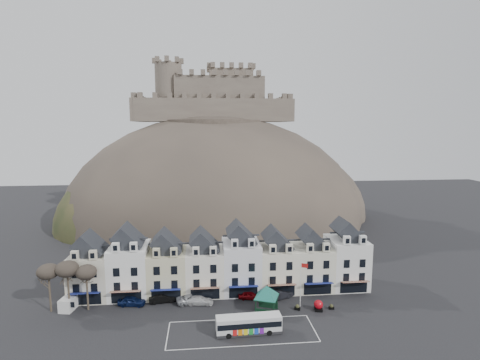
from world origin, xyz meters
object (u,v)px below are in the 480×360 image
object	(u,v)px
bus_shelter	(267,292)
car_white	(199,300)
bus	(249,324)
car_maroon	(250,295)
car_navy	(132,301)
red_buoy	(318,305)
car_black	(163,298)
flagpole	(301,282)
car_silver	(191,299)
car_charcoal	(280,294)
white_van	(71,301)

from	to	relation	value
bus_shelter	car_white	xyz separation A→B (m)	(-11.10, 3.87, -2.87)
bus	car_maroon	world-z (taller)	bus
bus	car_navy	size ratio (longest dim) A/B	2.11
bus_shelter	red_buoy	world-z (taller)	bus_shelter
bus	car_black	xyz separation A→B (m)	(-13.80, 11.27, -0.74)
flagpole	car_black	distance (m)	24.24
bus_shelter	car_black	bearing A→B (deg)	-174.94
car_black	bus	bearing A→B (deg)	-137.01
flagpole	car_silver	size ratio (longest dim) A/B	1.64
bus	flagpole	distance (m)	12.26
red_buoy	car_charcoal	size ratio (longest dim) A/B	0.39
car_black	bus_shelter	bearing A→B (deg)	-114.34
white_van	car_maroon	distance (m)	30.70
white_van	car_navy	bearing A→B (deg)	8.59
red_buoy	car_white	size ratio (longest dim) A/B	0.39
car_white	car_maroon	size ratio (longest dim) A/B	1.17
flagpole	car_maroon	world-z (taller)	flagpole
bus	car_charcoal	world-z (taller)	bus
car_charcoal	red_buoy	bearing A→B (deg)	-156.97
white_van	flagpole	bearing A→B (deg)	4.26
bus_shelter	car_maroon	world-z (taller)	bus_shelter
car_white	red_buoy	bearing A→B (deg)	-94.80
bus_shelter	car_silver	bearing A→B (deg)	-178.26
car_white	car_maroon	distance (m)	9.01
bus_shelter	car_maroon	distance (m)	6.12
bus_shelter	car_charcoal	size ratio (longest dim) A/B	1.40
red_buoy	car_silver	distance (m)	21.85
car_silver	car_black	bearing A→B (deg)	68.49
flagpole	white_van	size ratio (longest dim) A/B	1.66
flagpole	car_charcoal	xyz separation A→B (m)	(-2.70, 3.90, -3.91)
car_white	flagpole	bearing A→B (deg)	-93.12
white_van	car_maroon	xyz separation A→B (m)	(30.70, 0.13, -0.37)
red_buoy	flagpole	size ratio (longest dim) A/B	0.22
flagpole	car_silver	xyz separation A→B (m)	(-18.56, 3.83, -3.99)
car_black	car_silver	size ratio (longest dim) A/B	0.94
car_maroon	car_navy	bearing A→B (deg)	102.62
bus_shelter	car_white	world-z (taller)	bus_shelter
bus_shelter	car_charcoal	distance (m)	6.32
car_navy	car_black	size ratio (longest dim) A/B	0.98
car_black	car_maroon	xyz separation A→B (m)	(15.35, -0.25, -0.08)
flagpole	car_maroon	distance (m)	10.02
car_black	car_silver	distance (m)	4.98
bus	white_van	xyz separation A→B (m)	(-29.15, 10.89, -0.45)
bus_shelter	white_van	distance (m)	33.30
red_buoy	car_charcoal	distance (m)	7.38
red_buoy	car_navy	xyz separation A→B (m)	(-31.43, 4.91, -0.15)
bus	car_black	size ratio (longest dim) A/B	2.08
white_van	car_silver	size ratio (longest dim) A/B	0.99
car_silver	bus	bearing A→B (deg)	-154.01
white_van	car_black	size ratio (longest dim) A/B	1.05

